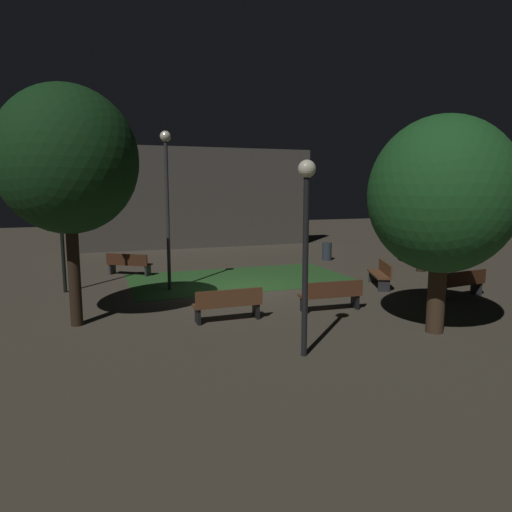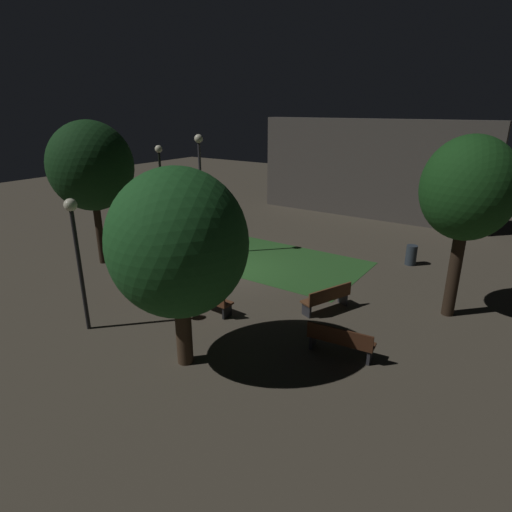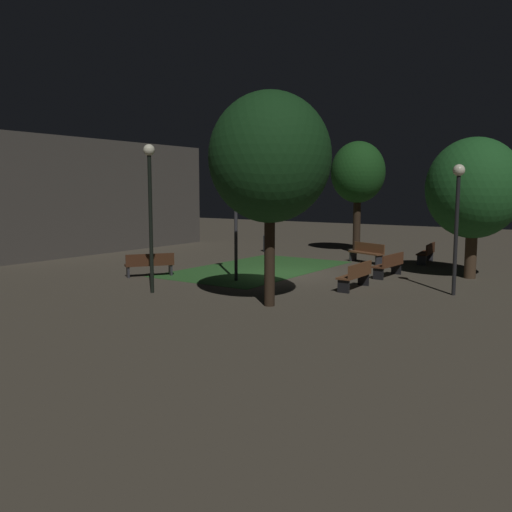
{
  "view_description": "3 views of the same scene",
  "coord_description": "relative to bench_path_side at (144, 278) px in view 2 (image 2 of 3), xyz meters",
  "views": [
    {
      "loc": [
        -4.78,
        -14.82,
        3.48
      ],
      "look_at": [
        0.47,
        -0.17,
        1.16
      ],
      "focal_mm": 32.24,
      "sensor_mm": 36.0,
      "label": 1
    },
    {
      "loc": [
        9.89,
        -12.99,
        6.39
      ],
      "look_at": [
        0.84,
        0.26,
        0.68
      ],
      "focal_mm": 29.47,
      "sensor_mm": 36.0,
      "label": 2
    },
    {
      "loc": [
        -17.99,
        -10.81,
        3.29
      ],
      "look_at": [
        -0.19,
        1.3,
        0.63
      ],
      "focal_mm": 38.31,
      "sensor_mm": 36.0,
      "label": 3
    }
  ],
  "objects": [
    {
      "name": "tree_right_canopy",
      "position": [
        9.64,
        4.27,
        3.6
      ],
      "size": [
        2.75,
        2.75,
        5.68
      ],
      "color": "#2D2116",
      "rests_on": "ground"
    },
    {
      "name": "bench_front_right",
      "position": [
        3.04,
        0.0,
        0.0
      ],
      "size": [
        1.82,
        0.58,
        0.88
      ],
      "color": "brown",
      "rests_on": "ground"
    },
    {
      "name": "lamp_post_path_center",
      "position": [
        0.79,
        -2.92,
        2.3
      ],
      "size": [
        0.36,
        0.36,
        4.03
      ],
      "color": "black",
      "rests_on": "ground"
    },
    {
      "name": "building_wall_backdrop",
      "position": [
        2.73,
        15.15,
        2.39
      ],
      "size": [
        13.74,
        0.8,
        5.75
      ],
      "primitive_type": "cube",
      "color": "#4C4742",
      "rests_on": "ground"
    },
    {
      "name": "bench_path_side",
      "position": [
        0.0,
        0.0,
        0.0
      ],
      "size": [
        1.8,
        0.49,
        0.88
      ],
      "color": "brown",
      "rests_on": "ground"
    },
    {
      "name": "bench_back_row",
      "position": [
        6.28,
        2.26,
        0.0
      ],
      "size": [
        1.13,
        1.85,
        0.88
      ],
      "color": "brown",
      "rests_on": "ground"
    },
    {
      "name": "bench_lawn_edge",
      "position": [
        7.72,
        0.02,
        0.0
      ],
      "size": [
        1.84,
        0.67,
        0.88
      ],
      "color": "#422314",
      "rests_on": "ground"
    },
    {
      "name": "bench_corner",
      "position": [
        -1.94,
        7.48,
        0.0
      ],
      "size": [
        1.75,
        1.43,
        0.88
      ],
      "color": "#422314",
      "rests_on": "ground"
    },
    {
      "name": "lamp_post_plaza_west",
      "position": [
        -4.2,
        5.11,
        2.67
      ],
      "size": [
        0.36,
        0.36,
        4.65
      ],
      "color": "black",
      "rests_on": "ground"
    },
    {
      "name": "grass_lawn",
      "position": [
        2.03,
        5.28,
        -0.48
      ],
      "size": [
        8.28,
        4.73,
        0.01
      ],
      "primitive_type": "cube",
      "color": "#2D6028",
      "rests_on": "ground"
    },
    {
      "name": "lamp_post_plaza_east",
      "position": [
        -0.84,
        4.27,
        3.05
      ],
      "size": [
        0.36,
        0.36,
        5.31
      ],
      "color": "#333338",
      "rests_on": "ground"
    },
    {
      "name": "trash_bin",
      "position": [
        7.37,
        8.25,
        -0.05
      ],
      "size": [
        0.45,
        0.45,
        0.86
      ],
      "primitive_type": "cylinder",
      "color": "#2D3842",
      "rests_on": "ground"
    },
    {
      "name": "ground_plane",
      "position": [
        1.52,
        3.58,
        -0.48
      ],
      "size": [
        60.0,
        60.0,
        0.0
      ],
      "primitive_type": "plane",
      "color": "#4C4438"
    },
    {
      "name": "tree_left_canopy",
      "position": [
        4.47,
        -2.55,
        2.81
      ],
      "size": [
        3.42,
        3.42,
        5.14
      ],
      "color": "#423021",
      "rests_on": "ground"
    },
    {
      "name": "tree_back_left",
      "position": [
        -3.73,
        0.98,
        3.64
      ],
      "size": [
        3.38,
        3.38,
        5.93
      ],
      "color": "#2D2116",
      "rests_on": "ground"
    }
  ]
}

